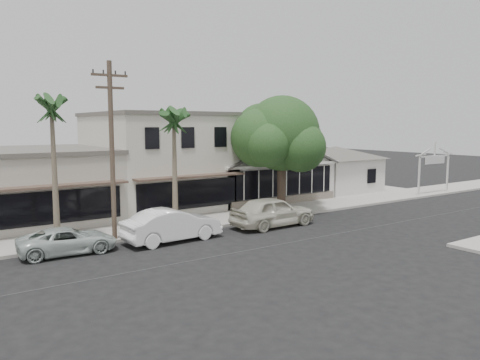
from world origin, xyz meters
TOP-DOWN VIEW (x-y plane):
  - ground at (0.00, 0.00)m, footprint 140.00×140.00m
  - sidewalk_north at (-8.00, 6.75)m, footprint 90.00×3.50m
  - corner_shop at (5.00, 12.47)m, footprint 10.40×8.60m
  - side_cottage at (13.20, 11.50)m, footprint 6.00×6.00m
  - arch_sign at (18.40, 5.30)m, footprint 4.12×0.12m
  - row_building_near at (-3.00, 13.50)m, footprint 8.00×10.00m
  - row_building_midnear at (-12.00, 13.50)m, footprint 10.00×10.00m
  - utility_pole at (-9.00, 5.20)m, footprint 1.80×0.24m
  - car_0 at (-0.19, 3.45)m, footprint 5.25×2.21m
  - car_1 at (-6.54, 3.63)m, footprint 5.16×2.05m
  - car_2 at (-11.54, 4.25)m, footprint 4.48×2.26m
  - shade_tree at (3.13, 7.00)m, footprint 7.07×6.39m
  - palm_east at (-5.16, 6.02)m, footprint 3.13×3.13m
  - palm_mid at (-11.65, 5.73)m, footprint 2.87×2.87m

SIDE VIEW (x-z plane):
  - ground at x=0.00m, z-range 0.00..0.00m
  - sidewalk_north at x=-8.00m, z-range 0.00..0.15m
  - car_2 at x=-11.54m, z-range 0.00..1.21m
  - car_1 at x=-6.54m, z-range 0.00..1.67m
  - car_0 at x=-0.19m, z-range 0.00..1.77m
  - side_cottage at x=13.20m, z-range 0.00..3.00m
  - row_building_midnear at x=-12.00m, z-range 0.00..4.20m
  - corner_shop at x=5.00m, z-range 0.07..5.17m
  - arch_sign at x=18.40m, z-range 1.18..5.13m
  - row_building_near at x=-3.00m, z-range 0.00..6.50m
  - utility_pole at x=-9.00m, z-range 0.29..9.29m
  - shade_tree at x=3.13m, z-range 1.24..9.08m
  - palm_east at x=-5.16m, z-range 2.55..9.75m
  - palm_mid at x=-11.65m, z-range 2.77..10.43m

